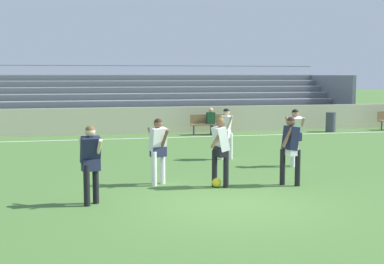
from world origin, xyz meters
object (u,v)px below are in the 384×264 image
player_white_overlapping (226,129)px  soccer_ball (217,183)px  bench_near_wall_gap (210,122)px  spectator_seated (211,119)px  player_white_wide_left (220,146)px  player_white_wide_right (295,132)px  trash_bin (331,122)px  player_white_on_ball (158,146)px  player_dark_challenging (290,145)px  bleacher_stand (114,99)px  player_dark_pressing_high (91,158)px

player_white_overlapping → soccer_ball: (-1.41, -3.99, -0.84)m
bench_near_wall_gap → spectator_seated: 0.19m
bench_near_wall_gap → player_white_wide_left: player_white_wide_left is taller
spectator_seated → player_white_wide_right: size_ratio=0.72×
trash_bin → player_white_wide_right: size_ratio=0.55×
player_white_wide_left → player_white_overlapping: 4.19m
player_white_on_ball → player_dark_challenging: size_ratio=0.97×
bench_near_wall_gap → player_white_overlapping: player_white_overlapping is taller
trash_bin → player_white_wide_left: player_white_wide_left is taller
spectator_seated → player_white_wide_left: player_white_wide_left is taller
bleacher_stand → player_white_wide_right: (4.18, -13.47, -0.40)m
bench_near_wall_gap → player_white_wide_left: 11.25m
soccer_ball → bench_near_wall_gap: bearing=76.0°
player_white_wide_left → player_dark_challenging: bearing=-6.2°
bleacher_stand → soccer_ball: bearing=-85.7°
player_white_wide_left → bleacher_stand: bearing=94.6°
player_dark_pressing_high → trash_bin: bearing=45.9°
bench_near_wall_gap → trash_bin: 5.81m
player_dark_challenging → spectator_seated: bearing=85.1°
player_dark_pressing_high → player_white_wide_right: player_white_wide_right is taller
player_white_wide_left → player_white_overlapping: (1.32, 3.98, -0.03)m
spectator_seated → player_white_wide_left: 11.14m
player_white_on_ball → spectator_seated: bearing=68.5°
spectator_seated → player_white_wide_right: player_white_wide_right is taller
trash_bin → soccer_ball: size_ratio=4.18×
player_white_wide_left → player_white_overlapping: player_white_wide_left is taller
trash_bin → player_dark_pressing_high: 16.52m
player_white_wide_right → bench_near_wall_gap: bearing=91.8°
player_white_wide_left → soccer_ball: bearing=-176.1°
player_white_overlapping → player_white_on_ball: bearing=-128.7°
trash_bin → spectator_seated: spectator_seated is taller
trash_bin → player_dark_challenging: (-6.74, -10.96, 0.53)m
player_dark_challenging → player_white_overlapping: (-0.37, 4.17, -0.04)m
bench_near_wall_gap → player_dark_pressing_high: (-5.68, -12.01, 0.42)m
player_dark_pressing_high → bleacher_stand: bearing=84.0°
player_white_on_ball → player_white_wide_right: size_ratio=0.97×
bleacher_stand → trash_bin: bleacher_stand is taller
player_white_wide_left → soccer_ball: player_white_wide_left is taller
trash_bin → player_dark_challenging: bearing=-121.6°
player_white_overlapping → player_white_wide_right: bearing=-46.5°
player_white_wide_left → player_dark_pressing_high: bearing=-160.5°
player_white_wide_right → player_white_overlapping: size_ratio=1.04×
player_white_overlapping → soccer_ball: bearing=-109.5°
player_white_wide_right → player_white_overlapping: 2.30m
bench_near_wall_gap → player_white_on_ball: size_ratio=1.11×
trash_bin → player_dark_pressing_high: size_ratio=0.56×
bleacher_stand → player_white_overlapping: 12.09m
player_white_on_ball → player_dark_challenging: bearing=-14.2°
soccer_ball → player_dark_challenging: bearing=-5.7°
player_dark_challenging → player_white_overlapping: player_dark_challenging is taller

